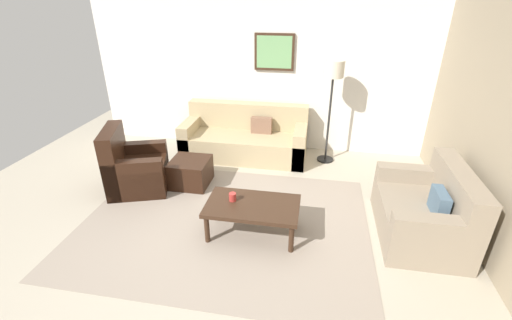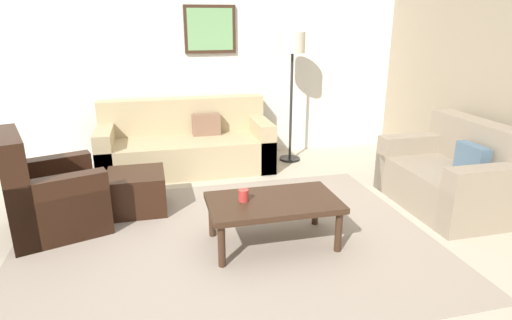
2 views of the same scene
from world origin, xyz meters
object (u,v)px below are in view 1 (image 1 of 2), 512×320
Objects in this scene: cup at (233,197)px; lamp_standing at (333,80)px; coffee_table at (252,208)px; couch_loveseat at (428,214)px; couch_main at (246,138)px; ottoman at (191,172)px; armchair_leather at (133,170)px; framed_artwork at (274,52)px.

cup is 0.06× the size of lamp_standing.
coffee_table is 11.03× the size of cup.
couch_loveseat is 0.78× the size of lamp_standing.
ottoman is at bearing -116.31° from couch_main.
couch_loveseat is 4.00m from armchair_leather.
lamp_standing is (0.88, 2.20, 1.05)m from coffee_table.
coffee_table is (1.93, -0.73, 0.05)m from armchair_leather.
couch_loveseat is at bearing -11.76° from ottoman.
ottoman is 0.33× the size of lamp_standing.
lamp_standing is at bearing 68.30° from coffee_table.
framed_artwork reaches higher than armchair_leather.
armchair_leather is at bearing -161.28° from ottoman.
coffee_table is at bearing -20.84° from armchair_leather.
couch_loveseat reaches higher than coffee_table.
coffee_table is at bearing -87.42° from framed_artwork.
couch_loveseat is at bearing -46.71° from framed_artwork.
couch_main is at bearing 103.68° from coffee_table.
framed_artwork is (1.81, 1.91, 1.43)m from armchair_leather.
cup is at bearing 171.38° from coffee_table.
framed_artwork is at bearing 87.15° from cup.
cup reaches higher than coffee_table.
coffee_table is at bearing -76.32° from couch_main.
armchair_leather is 0.92× the size of coffee_table.
lamp_standing is at bearing 122.25° from couch_loveseat.
framed_artwork is at bearing 46.46° from armchair_leather.
armchair_leather is 10.17× the size of cup.
couch_loveseat is 2.33m from cup.
lamp_standing reaches higher than couch_main.
coffee_table is 0.64× the size of lamp_standing.
coffee_table is 0.27m from cup.
cup is at bearing -22.52° from armchair_leather.
ottoman is at bearing 138.87° from coffee_table.
lamp_standing is at bearing 27.59° from armchair_leather.
couch_loveseat is 2.39× the size of ottoman.
coffee_table is 2.59m from lamp_standing.
lamp_standing is (1.42, -0.02, 1.11)m from couch_main.
coffee_table is at bearing -170.75° from couch_loveseat.
couch_main is 21.49× the size of cup.
armchair_leather is at bearing -133.54° from framed_artwork.
cup is (-0.25, 0.04, 0.10)m from coffee_table.
ottoman is (0.78, 0.27, -0.11)m from armchair_leather.
lamp_standing is (1.12, 2.16, 0.95)m from cup.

